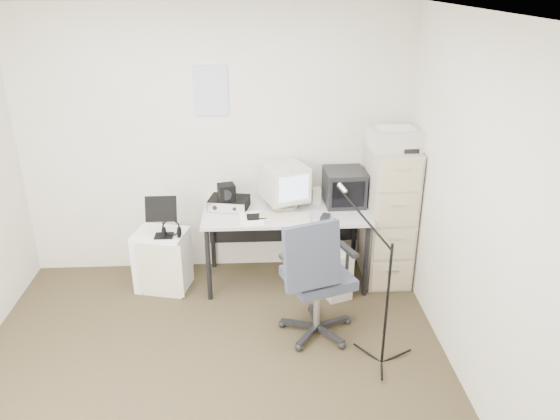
{
  "coord_description": "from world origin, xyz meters",
  "views": [
    {
      "loc": [
        0.34,
        -3.07,
        2.71
      ],
      "look_at": [
        0.55,
        0.95,
        0.95
      ],
      "focal_mm": 35.0,
      "sensor_mm": 36.0,
      "label": 1
    }
  ],
  "objects_px": {
    "office_chair": "(318,275)",
    "side_cart": "(163,260)",
    "filing_cabinet": "(388,215)",
    "desk": "(286,246)"
  },
  "relations": [
    {
      "from": "filing_cabinet",
      "to": "side_cart",
      "type": "relative_size",
      "value": 2.32
    },
    {
      "from": "filing_cabinet",
      "to": "desk",
      "type": "relative_size",
      "value": 0.87
    },
    {
      "from": "desk",
      "to": "office_chair",
      "type": "relative_size",
      "value": 1.4
    },
    {
      "from": "filing_cabinet",
      "to": "office_chair",
      "type": "xyz_separation_m",
      "value": [
        -0.75,
        -0.87,
        -0.12
      ]
    },
    {
      "from": "side_cart",
      "to": "filing_cabinet",
      "type": "bearing_deg",
      "value": 15.74
    },
    {
      "from": "office_chair",
      "to": "desk",
      "type": "bearing_deg",
      "value": 83.7
    },
    {
      "from": "filing_cabinet",
      "to": "office_chair",
      "type": "bearing_deg",
      "value": -130.69
    },
    {
      "from": "office_chair",
      "to": "side_cart",
      "type": "height_order",
      "value": "office_chair"
    },
    {
      "from": "side_cart",
      "to": "office_chair",
      "type": "bearing_deg",
      "value": -16.98
    },
    {
      "from": "filing_cabinet",
      "to": "side_cart",
      "type": "bearing_deg",
      "value": -177.49
    }
  ]
}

